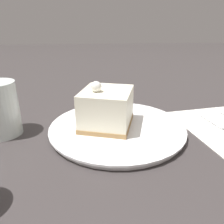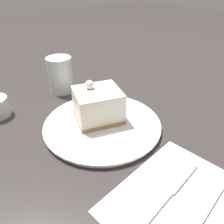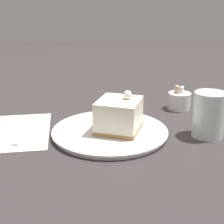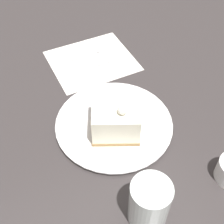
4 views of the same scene
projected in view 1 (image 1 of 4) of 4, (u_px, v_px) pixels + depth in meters
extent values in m
plane|color=#383333|center=(132.00, 123.00, 0.51)|extent=(4.00, 4.00, 0.00)
cylinder|color=white|center=(117.00, 128.00, 0.47)|extent=(0.28, 0.28, 0.01)
cylinder|color=white|center=(117.00, 126.00, 0.47)|extent=(0.29, 0.29, 0.00)
cube|color=#AD8451|center=(107.00, 123.00, 0.47)|extent=(0.13, 0.13, 0.01)
cube|color=white|center=(107.00, 106.00, 0.45)|extent=(0.13, 0.13, 0.07)
sphere|color=white|center=(96.00, 87.00, 0.42)|extent=(0.02, 0.02, 0.02)
cube|color=silver|center=(211.00, 120.00, 0.51)|extent=(0.03, 0.09, 0.00)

